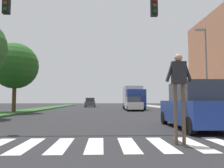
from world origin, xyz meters
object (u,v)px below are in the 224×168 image
at_px(street_lamp_right, 205,62).
at_px(truck_box_delivery, 133,97).
at_px(pedestrian_performer, 179,83).
at_px(tree_far, 15,66).
at_px(sedan_distant, 90,103).
at_px(traffic_light_gantry, 9,20).
at_px(sedan_midblock, 133,104).
at_px(suv_crossing, 196,107).

bearing_deg(street_lamp_right, truck_box_delivery, 115.73).
relative_size(street_lamp_right, pedestrian_performer, 3.01).
bearing_deg(tree_far, pedestrian_performer, -56.13).
xyz_separation_m(street_lamp_right, pedestrian_performer, (-7.03, -13.44, -2.93)).
bearing_deg(sedan_distant, traffic_light_gantry, -92.67).
xyz_separation_m(traffic_light_gantry, pedestrian_performer, (5.92, -2.95, -2.78)).
bearing_deg(traffic_light_gantry, sedan_distant, 87.33).
bearing_deg(tree_far, sedan_midblock, 21.81).
bearing_deg(sedan_midblock, truck_box_delivery, 82.07).
distance_m(street_lamp_right, suv_crossing, 11.95).
bearing_deg(truck_box_delivery, pedestrian_performer, -94.73).
relative_size(traffic_light_gantry, pedestrian_performer, 4.47).
bearing_deg(tree_far, street_lamp_right, -7.04).
bearing_deg(pedestrian_performer, truck_box_delivery, 85.27).
height_order(tree_far, street_lamp_right, street_lamp_right).
distance_m(traffic_light_gantry, truck_box_delivery, 22.59).
bearing_deg(truck_box_delivery, sedan_distant, 118.13).
bearing_deg(traffic_light_gantry, street_lamp_right, 38.98).
height_order(traffic_light_gantry, pedestrian_performer, traffic_light_gantry).
xyz_separation_m(traffic_light_gantry, truck_box_delivery, (7.90, 20.97, -2.81)).
bearing_deg(truck_box_delivery, tree_far, -146.23).
xyz_separation_m(sedan_midblock, sedan_distant, (-5.87, 15.45, 0.02)).
bearing_deg(truck_box_delivery, traffic_light_gantry, -110.65).
xyz_separation_m(tree_far, street_lamp_right, (17.50, -2.16, 0.11)).
xyz_separation_m(traffic_light_gantry, sedan_midblock, (7.41, 17.43, -3.67)).
height_order(traffic_light_gantry, street_lamp_right, street_lamp_right).
distance_m(traffic_light_gantry, pedestrian_performer, 7.18).
height_order(street_lamp_right, pedestrian_performer, street_lamp_right).
distance_m(street_lamp_right, sedan_midblock, 9.68).
bearing_deg(tree_far, traffic_light_gantry, -70.23).
distance_m(tree_far, pedestrian_performer, 18.99).
height_order(tree_far, suv_crossing, tree_far).
relative_size(tree_far, sedan_midblock, 1.47).
xyz_separation_m(sedan_midblock, truck_box_delivery, (0.49, 3.54, 0.87)).
bearing_deg(traffic_light_gantry, truck_box_delivery, 69.35).
relative_size(pedestrian_performer, sedan_distant, 0.57).
distance_m(street_lamp_right, pedestrian_performer, 15.45).
height_order(pedestrian_performer, sedan_midblock, pedestrian_performer).
distance_m(traffic_light_gantry, sedan_distant, 33.12).
bearing_deg(suv_crossing, traffic_light_gantry, -177.26).
xyz_separation_m(suv_crossing, sedan_distant, (-6.23, 32.51, -0.15)).
distance_m(sedan_distant, truck_box_delivery, 13.53).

